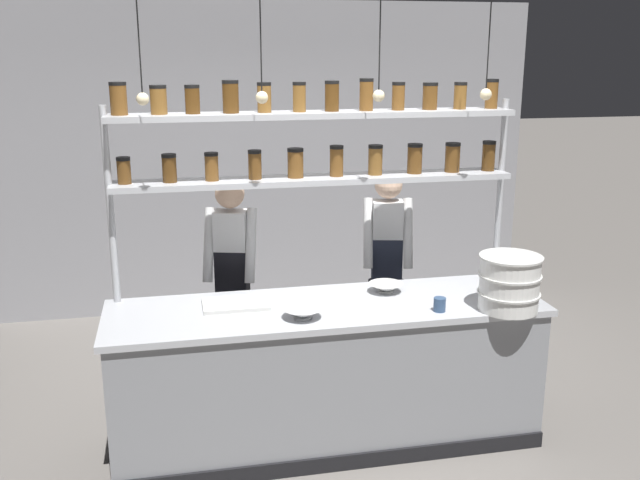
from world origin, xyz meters
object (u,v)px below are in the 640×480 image
(spice_shelf_unit, at_px, (316,152))
(cutting_board, at_px, (236,304))
(serving_cup_front, at_px, (440,305))
(prep_bowl_center_front, at_px, (386,288))
(prep_bowl_near_left, at_px, (303,313))
(container_stack, at_px, (509,283))
(chef_left, at_px, (232,275))
(chef_center, at_px, (387,262))

(spice_shelf_unit, distance_m, cutting_board, 1.07)
(spice_shelf_unit, distance_m, serving_cup_front, 1.21)
(spice_shelf_unit, bearing_deg, prep_bowl_center_front, -22.83)
(prep_bowl_near_left, bearing_deg, serving_cup_front, -3.59)
(prep_bowl_near_left, bearing_deg, container_stack, -5.12)
(container_stack, bearing_deg, spice_shelf_unit, 148.92)
(spice_shelf_unit, distance_m, prep_bowl_center_front, 0.98)
(prep_bowl_near_left, relative_size, serving_cup_front, 2.79)
(prep_bowl_near_left, distance_m, prep_bowl_center_front, 0.70)
(chef_left, bearing_deg, chef_center, 19.99)
(chef_center, height_order, prep_bowl_center_front, chef_center)
(prep_bowl_center_front, bearing_deg, spice_shelf_unit, 157.17)
(chef_left, height_order, prep_bowl_near_left, chef_left)
(cutting_board, bearing_deg, prep_bowl_near_left, -38.49)
(chef_center, relative_size, serving_cup_front, 18.86)
(spice_shelf_unit, distance_m, prep_bowl_near_left, 1.03)
(chef_left, bearing_deg, spice_shelf_unit, -23.65)
(spice_shelf_unit, relative_size, container_stack, 6.85)
(chef_left, relative_size, prep_bowl_center_front, 7.17)
(container_stack, xyz_separation_m, cutting_board, (-1.60, 0.40, -0.16))
(container_stack, xyz_separation_m, serving_cup_front, (-0.41, 0.06, -0.13))
(chef_center, bearing_deg, spice_shelf_unit, -128.45)
(chef_left, xyz_separation_m, serving_cup_front, (1.15, -0.99, 0.05))
(chef_left, xyz_separation_m, prep_bowl_near_left, (0.33, -0.94, 0.04))
(spice_shelf_unit, height_order, prep_bowl_near_left, spice_shelf_unit)
(spice_shelf_unit, bearing_deg, cutting_board, -157.12)
(chef_center, relative_size, container_stack, 4.25)
(chef_center, bearing_deg, serving_cup_front, -77.04)
(prep_bowl_near_left, bearing_deg, cutting_board, 141.51)
(chef_left, relative_size, chef_center, 1.00)
(prep_bowl_center_front, bearing_deg, cutting_board, -176.79)
(spice_shelf_unit, xyz_separation_m, prep_bowl_center_front, (0.42, -0.18, -0.87))
(container_stack, bearing_deg, chef_center, 109.73)
(cutting_board, relative_size, prep_bowl_center_front, 1.80)
(chef_left, bearing_deg, prep_bowl_center_front, -16.93)
(chef_left, height_order, cutting_board, chef_left)
(chef_left, bearing_deg, serving_cup_front, -25.18)
(chef_left, height_order, container_stack, chef_left)
(spice_shelf_unit, bearing_deg, chef_left, 140.71)
(serving_cup_front, bearing_deg, container_stack, -8.16)
(chef_left, bearing_deg, container_stack, -18.32)
(spice_shelf_unit, xyz_separation_m, cutting_board, (-0.55, -0.23, -0.89))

